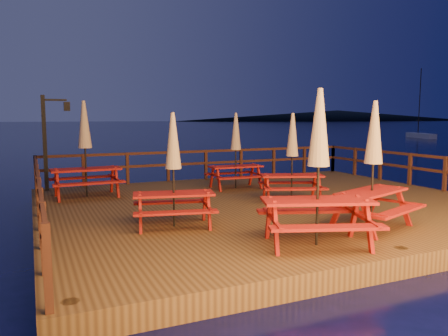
# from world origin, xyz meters

# --- Properties ---
(ground) EXTENTS (500.00, 500.00, 0.00)m
(ground) POSITION_xyz_m (0.00, 0.00, 0.00)
(ground) COLOR #050932
(ground) RESTS_ON ground
(deck) EXTENTS (12.00, 10.00, 0.40)m
(deck) POSITION_xyz_m (0.00, 0.00, 0.20)
(deck) COLOR #4B3218
(deck) RESTS_ON ground
(deck_piles) EXTENTS (11.44, 9.44, 1.40)m
(deck_piles) POSITION_xyz_m (0.00, 0.00, -0.30)
(deck_piles) COLOR #3A1E12
(deck_piles) RESTS_ON ground
(railing) EXTENTS (11.80, 9.75, 1.10)m
(railing) POSITION_xyz_m (0.00, 1.78, 1.16)
(railing) COLOR #3A1E12
(railing) RESTS_ON deck
(lamp_post) EXTENTS (0.85, 0.18, 3.00)m
(lamp_post) POSITION_xyz_m (-5.39, 4.55, 2.20)
(lamp_post) COLOR black
(lamp_post) RESTS_ON deck
(headland_right) EXTENTS (230.40, 86.40, 7.00)m
(headland_right) POSITION_xyz_m (185.00, 230.00, 3.50)
(headland_right) COLOR black
(headland_right) RESTS_ON ground
(sailboat) EXTENTS (3.18, 6.05, 9.04)m
(sailboat) POSITION_xyz_m (40.05, 30.88, 0.30)
(sailboat) COLOR silver
(sailboat) RESTS_ON ground
(picnic_table_0) EXTENTS (2.26, 2.06, 2.65)m
(picnic_table_0) POSITION_xyz_m (0.50, -3.29, 1.78)
(picnic_table_0) COLOR maroon
(picnic_table_0) RESTS_ON deck
(picnic_table_1) EXTENTS (1.77, 1.48, 2.45)m
(picnic_table_1) POSITION_xyz_m (0.13, 2.53, 1.67)
(picnic_table_1) COLOR maroon
(picnic_table_1) RESTS_ON deck
(picnic_table_2) EXTENTS (2.09, 1.91, 2.43)m
(picnic_table_2) POSITION_xyz_m (0.62, -0.05, 1.66)
(picnic_table_2) COLOR maroon
(picnic_table_2) RESTS_ON deck
(picnic_table_3) EXTENTS (2.41, 2.20, 2.82)m
(picnic_table_3) POSITION_xyz_m (-1.28, -3.85, 1.87)
(picnic_table_3) COLOR maroon
(picnic_table_3) RESTS_ON deck
(picnic_table_4) EXTENTS (1.99, 1.66, 2.78)m
(picnic_table_4) POSITION_xyz_m (-4.52, 2.88, 1.85)
(picnic_table_4) COLOR maroon
(picnic_table_4) RESTS_ON deck
(picnic_table_5) EXTENTS (1.95, 1.73, 2.42)m
(picnic_table_5) POSITION_xyz_m (-3.24, -1.49, 1.66)
(picnic_table_5) COLOR maroon
(picnic_table_5) RESTS_ON deck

